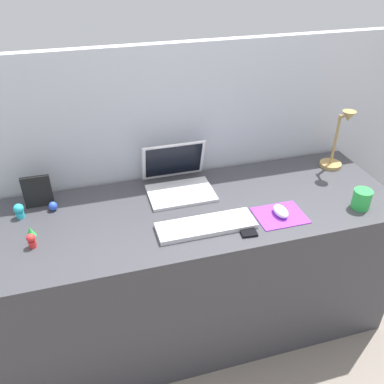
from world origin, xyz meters
The scene contains 15 objects.
ground_plane centered at (0.00, 0.00, 0.00)m, with size 6.00×6.00×0.00m, color slate.
back_wall centered at (0.00, 0.35, 0.68)m, with size 3.05×0.05×1.37m, color #B2B7C1.
desk centered at (0.00, 0.00, 0.37)m, with size 1.85×0.63×0.74m, color #38383D.
laptop centered at (-0.03, 0.19, 0.79)m, with size 0.30×0.27×0.21m.
keyboard centered at (0.01, -0.14, 0.75)m, with size 0.41×0.13×0.02m, color silver.
mousepad centered at (0.34, -0.15, 0.74)m, with size 0.21×0.17×0.00m, color purple.
mouse centered at (0.34, -0.15, 0.76)m, with size 0.06×0.10×0.03m, color silver.
cell_phone centered at (0.16, -0.19, 0.74)m, with size 0.06×0.13×0.01m, color black.
desk_lamp centered at (0.79, 0.15, 0.89)m, with size 0.11×0.15×0.32m.
picture_frame centered at (-0.65, 0.21, 0.81)m, with size 0.12×0.02×0.15m, color black.
coffee_mug centered at (0.71, -0.19, 0.78)m, with size 0.08×0.08×0.09m, color green.
toy_figurine_green centered at (-0.68, 0.00, 0.76)m, with size 0.04×0.04×0.04m, color green.
toy_figurine_blue centered at (-0.60, 0.16, 0.76)m, with size 0.04×0.04×0.04m, color blue.
toy_figurine_cyan centered at (-0.73, 0.14, 0.78)m, with size 0.04×0.04×0.07m.
toy_figurine_red centered at (-0.67, -0.07, 0.77)m, with size 0.03×0.03×0.06m.
Camera 1 is at (-0.42, -1.41, 1.78)m, focal length 38.28 mm.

